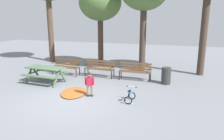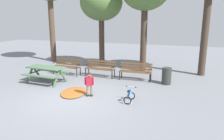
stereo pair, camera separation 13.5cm
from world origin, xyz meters
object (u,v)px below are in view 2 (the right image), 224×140
(park_bench_right, at_px, (136,70))
(kids_bicycle, at_px, (129,97))
(picnic_table, at_px, (46,70))
(child_standing, at_px, (89,82))
(trash_bin, at_px, (167,76))
(park_bench_far_left, at_px, (67,65))
(park_bench_left, at_px, (100,67))

(park_bench_right, relative_size, kids_bicycle, 2.84)
(picnic_table, bearing_deg, child_standing, -20.77)
(park_bench_right, relative_size, trash_bin, 2.05)
(park_bench_far_left, bearing_deg, child_standing, -46.73)
(picnic_table, bearing_deg, kids_bicycle, -14.50)
(kids_bicycle, bearing_deg, park_bench_left, 128.20)
(park_bench_left, bearing_deg, park_bench_right, -0.32)
(picnic_table, relative_size, park_bench_far_left, 1.15)
(park_bench_right, xyz_separation_m, kids_bicycle, (0.44, -2.96, -0.31))
(park_bench_left, distance_m, trash_bin, 3.43)
(park_bench_left, bearing_deg, picnic_table, -138.43)
(park_bench_left, xyz_separation_m, child_standing, (0.67, -2.87, 0.06))
(park_bench_far_left, height_order, kids_bicycle, park_bench_far_left)
(trash_bin, bearing_deg, child_standing, -136.41)
(trash_bin, bearing_deg, park_bench_far_left, 178.84)
(trash_bin, bearing_deg, kids_bicycle, -111.76)
(picnic_table, bearing_deg, park_bench_left, 41.57)
(park_bench_right, distance_m, child_standing, 3.11)
(park_bench_right, bearing_deg, park_bench_far_left, -178.04)
(park_bench_left, height_order, park_bench_right, same)
(park_bench_far_left, bearing_deg, park_bench_left, 4.22)
(park_bench_right, bearing_deg, trash_bin, -8.82)
(park_bench_far_left, distance_m, trash_bin, 5.32)
(picnic_table, relative_size, park_bench_left, 1.16)
(park_bench_far_left, bearing_deg, picnic_table, -95.65)
(child_standing, distance_m, trash_bin, 3.80)
(park_bench_right, bearing_deg, picnic_table, -155.30)
(kids_bicycle, relative_size, trash_bin, 0.72)
(park_bench_far_left, distance_m, child_standing, 3.75)
(park_bench_right, bearing_deg, kids_bicycle, -81.50)
(child_standing, xyz_separation_m, trash_bin, (2.75, 2.62, -0.17))
(picnic_table, distance_m, child_standing, 2.93)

